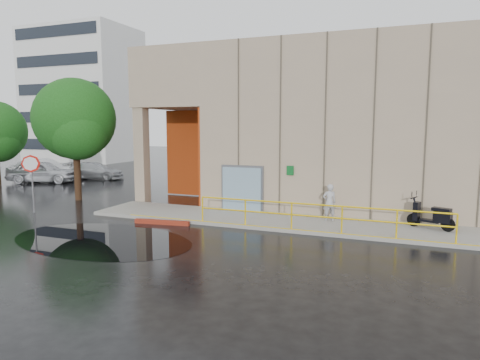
% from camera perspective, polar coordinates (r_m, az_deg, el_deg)
% --- Properties ---
extents(ground, '(120.00, 120.00, 0.00)m').
position_cam_1_polar(ground, '(15.09, -8.61, -8.56)').
color(ground, black).
rests_on(ground, ground).
extents(sidewalk, '(20.00, 3.00, 0.15)m').
position_cam_1_polar(sidewalk, '(17.84, 10.13, -5.86)').
color(sidewalk, gray).
rests_on(sidewalk, ground).
extents(building, '(20.00, 10.17, 8.00)m').
position_cam_1_polar(building, '(23.66, 16.06, 7.27)').
color(building, gray).
rests_on(building, ground).
extents(guardrail, '(9.56, 0.06, 1.03)m').
position_cam_1_polar(guardrail, '(16.37, 10.13, -4.88)').
color(guardrail, yellow).
rests_on(guardrail, sidewalk).
extents(distant_building, '(12.00, 8.08, 15.00)m').
position_cam_1_polar(distant_building, '(53.85, -20.15, 10.49)').
color(distant_building, silver).
rests_on(distant_building, ground).
extents(person, '(0.66, 0.56, 1.54)m').
position_cam_1_polar(person, '(18.19, 11.83, -2.93)').
color(person, '#AAAAAE').
rests_on(person, sidewalk).
extents(scooter, '(1.83, 1.21, 1.39)m').
position_cam_1_polar(scooter, '(17.93, 24.21, -3.48)').
color(scooter, black).
rests_on(scooter, sidewalk).
extents(stop_sign, '(0.65, 0.57, 2.74)m').
position_cam_1_polar(stop_sign, '(22.21, -26.06, 1.09)').
color(stop_sign, slate).
rests_on(stop_sign, ground).
extents(red_curb, '(2.40, 0.50, 0.18)m').
position_cam_1_polar(red_curb, '(18.19, -10.38, -5.56)').
color(red_curb, maroon).
rests_on(red_curb, ground).
extents(puddle, '(7.64, 5.13, 0.01)m').
position_cam_1_polar(puddle, '(16.37, -18.02, -7.57)').
color(puddle, black).
rests_on(puddle, ground).
extents(car_a, '(5.11, 3.46, 1.61)m').
position_cam_1_polar(car_a, '(33.79, -24.88, 1.03)').
color(car_a, silver).
rests_on(car_a, ground).
extents(car_b, '(4.79, 1.91, 1.55)m').
position_cam_1_polar(car_b, '(35.90, -24.75, 1.32)').
color(car_b, silver).
rests_on(car_b, ground).
extents(car_c, '(4.72, 2.76, 1.28)m').
position_cam_1_polar(car_c, '(34.62, -18.80, 1.18)').
color(car_c, '#AAADB1').
rests_on(car_c, ground).
extents(tree_near, '(4.37, 4.37, 6.63)m').
position_cam_1_polar(tree_near, '(24.80, -21.08, 7.22)').
color(tree_near, black).
rests_on(tree_near, ground).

